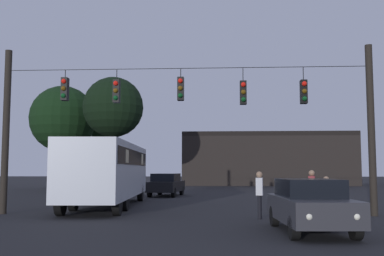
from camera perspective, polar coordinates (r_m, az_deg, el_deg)
ground_plane at (r=31.46m, az=0.81°, el=-8.49°), size 168.00×168.00×0.00m
overhead_signal_span at (r=18.33m, az=-1.10°, el=1.42°), size 15.05×0.44×6.77m
city_bus at (r=22.43m, az=-10.41°, el=-4.96°), size 3.15×11.13×3.00m
car_near_right at (r=13.71m, az=14.59°, el=-9.26°), size 2.03×4.41×1.52m
car_far_left at (r=31.01m, az=-3.25°, el=-7.06°), size 2.24×4.47×1.52m
pedestrian_crossing_left at (r=18.84m, az=14.84°, el=-7.45°), size 0.33×0.41×1.77m
pedestrian_crossing_center at (r=17.96m, az=16.54°, el=-8.00°), size 0.35×0.42×1.54m
pedestrian_crossing_right at (r=16.98m, az=8.47°, el=-7.93°), size 0.29×0.39×1.72m
corner_building at (r=55.69m, az=9.16°, el=-3.93°), size 19.31×11.53×5.96m
tree_left_silhouette at (r=37.96m, az=-9.86°, el=2.54°), size 4.97×4.97×9.39m
tree_behind_building at (r=45.88m, az=-10.87°, el=0.60°), size 3.90×3.90×8.41m
tree_right_far at (r=42.29m, az=-15.91°, el=1.11°), size 5.88×5.88×9.27m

